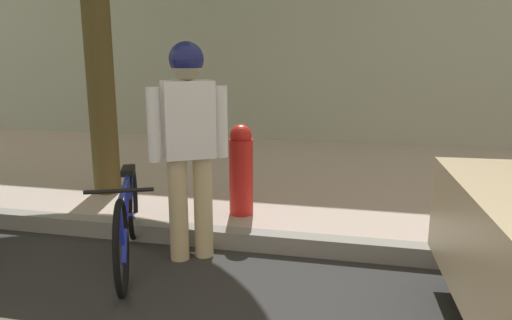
# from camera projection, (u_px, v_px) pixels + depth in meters

# --- Properties ---
(bicycle_at_curb) EXTENTS (1.60, 0.74, 0.73)m
(bicycle_at_curb) POSITION_uv_depth(u_px,v_px,m) (128.00, 219.00, 3.76)
(bicycle_at_curb) COLOR black
(bicycle_at_curb) RESTS_ON ground
(cyclist_with_backpack) EXTENTS (0.52, 0.55, 1.71)m
(cyclist_with_backpack) POSITION_uv_depth(u_px,v_px,m) (188.00, 130.00, 3.72)
(cyclist_with_backpack) COLOR #C6B284
(cyclist_with_backpack) RESTS_ON ground
(fire_hydrant) EXTENTS (0.22, 0.22, 0.84)m
(fire_hydrant) POSITION_uv_depth(u_px,v_px,m) (241.00, 169.00, 4.41)
(fire_hydrant) COLOR red
(fire_hydrant) RESTS_ON sidewalk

